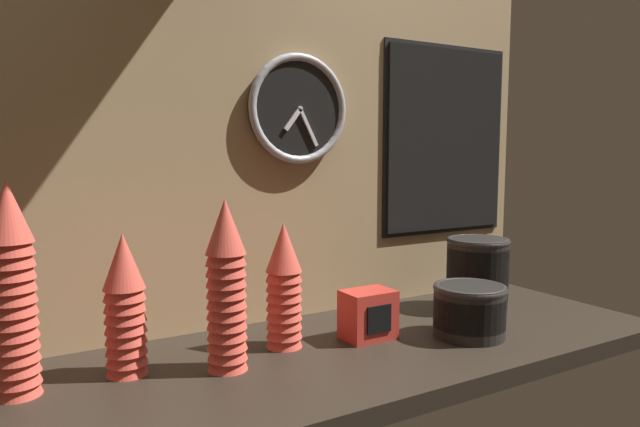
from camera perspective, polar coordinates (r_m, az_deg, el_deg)
name	(u,v)px	position (r m, az deg, el deg)	size (l,w,h in m)	color
ground_plane	(333,356)	(1.28, 1.31, -14.10)	(1.60, 0.56, 0.04)	black
wall_tiled_back	(277,111)	(1.44, -4.30, 10.21)	(1.60, 0.03, 1.05)	tan
cup_stack_far_left	(12,290)	(1.12, -28.39, -6.73)	(0.08, 0.08, 0.38)	#DB4C3D
cup_stack_left	(125,304)	(1.15, -18.93, -8.59)	(0.08, 0.08, 0.27)	#DB4C3D
cup_stack_center	(284,285)	(1.24, -3.64, -7.17)	(0.08, 0.08, 0.27)	#DB4C3D
cup_stack_center_left	(226,285)	(1.12, -9.34, -7.11)	(0.08, 0.08, 0.34)	#DB4C3D
bowl_stack_right	(469,309)	(1.37, 14.71, -9.21)	(0.17, 0.17, 0.12)	black
bowl_stack_far_right	(477,272)	(1.61, 15.45, -5.63)	(0.17, 0.17, 0.19)	black
wall_clock	(298,109)	(1.43, -2.17, 10.40)	(0.27, 0.03, 0.27)	black
menu_board	(446,140)	(1.72, 12.47, 7.16)	(0.45, 0.01, 0.55)	black
napkin_dispenser	(368,315)	(1.32, 4.84, -10.04)	(0.12, 0.09, 0.11)	red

